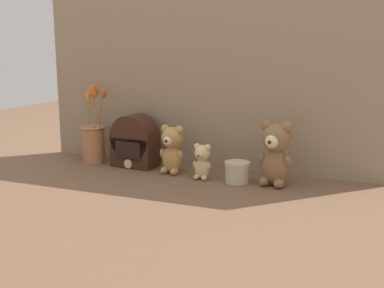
% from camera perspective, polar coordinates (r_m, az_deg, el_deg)
% --- Properties ---
extents(ground_plane, '(4.00, 4.00, 0.00)m').
position_cam_1_polar(ground_plane, '(1.80, -0.24, -3.92)').
color(ground_plane, brown).
extents(backdrop_wall, '(1.40, 0.02, 0.78)m').
position_cam_1_polar(backdrop_wall, '(1.90, 1.68, 8.82)').
color(backdrop_wall, gray).
rests_on(backdrop_wall, ground).
extents(teddy_bear_large, '(0.13, 0.12, 0.23)m').
position_cam_1_polar(teddy_bear_large, '(1.70, 9.89, -0.94)').
color(teddy_bear_large, olive).
rests_on(teddy_bear_large, ground).
extents(teddy_bear_medium, '(0.10, 0.10, 0.19)m').
position_cam_1_polar(teddy_bear_medium, '(1.84, -2.39, -0.51)').
color(teddy_bear_medium, tan).
rests_on(teddy_bear_medium, ground).
extents(teddy_bear_small, '(0.07, 0.07, 0.13)m').
position_cam_1_polar(teddy_bear_small, '(1.76, 1.20, -2.00)').
color(teddy_bear_small, '#DBBC84').
rests_on(teddy_bear_small, ground).
extents(flower_vase, '(0.13, 0.15, 0.34)m').
position_cam_1_polar(flower_vase, '(2.04, -11.58, 0.61)').
color(flower_vase, '#AD7047').
rests_on(flower_vase, ground).
extents(vintage_radio, '(0.19, 0.12, 0.21)m').
position_cam_1_polar(vintage_radio, '(1.95, -6.77, 0.15)').
color(vintage_radio, '#381E14').
rests_on(vintage_radio, ground).
extents(decorative_tin_tall, '(0.09, 0.09, 0.07)m').
position_cam_1_polar(decorative_tin_tall, '(1.73, 5.36, -3.31)').
color(decorative_tin_tall, beige).
rests_on(decorative_tin_tall, ground).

